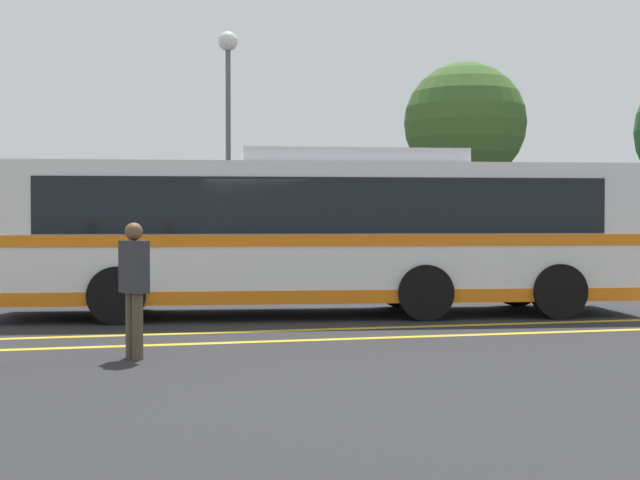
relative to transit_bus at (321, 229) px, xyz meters
The scene contains 10 objects.
ground_plane 1.91m from the transit_bus, behind, with size 220.00×220.00×0.00m, color #262628.
lane_strip_0 2.72m from the transit_bus, 90.34° to the right, with size 0.20×31.71×0.01m, color gold.
lane_strip_1 3.75m from the transit_bus, 90.22° to the right, with size 0.20×31.71×0.01m, color gold.
curb_strip 7.37m from the transit_bus, 90.10° to the left, with size 39.71×0.36×0.15m, color #99999E.
transit_bus is the anchor object (origin of this frame).
parked_car_1 7.81m from the transit_bus, 133.73° to the left, with size 4.13×2.20×1.36m.
parked_car_2 5.97m from the transit_bus, 85.53° to the left, with size 4.75×2.18×1.34m.
pedestrian_0 5.81m from the transit_bus, 128.05° to the right, with size 0.40×0.47×1.77m.
street_lamp 9.03m from the transit_bus, 94.73° to the left, with size 0.54×0.54×6.97m.
tree_0 13.94m from the transit_bus, 56.18° to the left, with size 4.02×4.02×6.94m.
Camera 1 is at (-2.81, -16.37, 1.85)m, focal length 50.00 mm.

